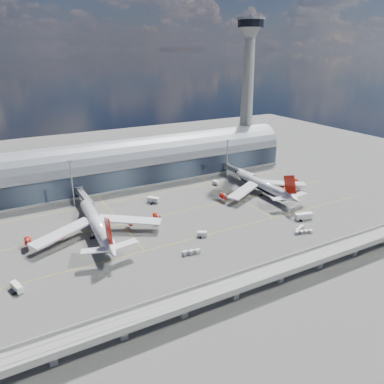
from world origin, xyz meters
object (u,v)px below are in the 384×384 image
service_truck_1 (202,234)px  cargo_train_0 (191,252)px  control_tower (247,92)px  cargo_train_1 (304,232)px  cargo_train_2 (300,229)px  floodlight_mast_left (72,182)px  service_truck_0 (17,287)px  floodlight_mast_right (227,158)px  service_truck_5 (153,200)px  airliner_right (264,186)px  airliner_left (97,225)px  service_truck_2 (304,216)px  service_truck_3 (279,190)px  service_truck_4 (216,183)px

service_truck_1 → cargo_train_0: (-11.99, -11.51, -0.33)m
control_tower → cargo_train_1: bearing=-113.4°
cargo_train_0 → cargo_train_2: 56.08m
floodlight_mast_left → service_truck_0: 78.67m
floodlight_mast_right → floodlight_mast_left: bearing=180.0°
floodlight_mast_left → service_truck_5: size_ratio=3.84×
airliner_right → airliner_left: bearing=-174.8°
floodlight_mast_left → service_truck_0: (-35.36, -69.20, -12.24)m
airliner_left → service_truck_5: airliner_left is taller
service_truck_2 → cargo_train_0: size_ratio=1.16×
airliner_right → service_truck_1: 66.18m
floodlight_mast_left → service_truck_0: bearing=-117.1°
airliner_right → service_truck_3: size_ratio=8.61×
cargo_train_0 → control_tower: bearing=-56.6°
control_tower → floodlight_mast_left: (-135.00, -28.00, -38.00)m
floodlight_mast_right → service_truck_1: size_ratio=5.45×
airliner_left → service_truck_0: 45.96m
floodlight_mast_left → service_truck_5: (39.55, -17.04, -12.00)m
floodlight_mast_right → cargo_train_2: bearing=-99.1°
service_truck_1 → cargo_train_0: size_ratio=0.58×
cargo_train_1 → service_truck_3: bearing=-46.7°
airliner_right → service_truck_3: (9.28, -3.29, -3.32)m
control_tower → cargo_train_0: size_ratio=12.69×
control_tower → floodlight_mast_left: 143.01m
service_truck_2 → service_truck_1: bearing=95.1°
airliner_left → service_truck_2: size_ratio=6.93×
cargo_train_1 → service_truck_4: bearing=-18.0°
service_truck_5 → airliner_right: bearing=-56.7°
control_tower → cargo_train_1: size_ratio=11.57×
service_truck_2 → service_truck_5: 81.08m
service_truck_0 → airliner_left: bearing=19.0°
service_truck_4 → cargo_train_2: size_ratio=0.69×
floodlight_mast_left → service_truck_4: floodlight_mast_left is taller
cargo_train_1 → cargo_train_0: bearing=63.1°
service_truck_2 → cargo_train_1: size_ratio=1.06×
cargo_train_0 → cargo_train_1: cargo_train_0 is taller
cargo_train_0 → service_truck_0: bearing=71.6°
cargo_train_0 → cargo_train_1: 55.63m
service_truck_2 → cargo_train_1: service_truck_2 is taller
control_tower → service_truck_4: size_ratio=21.58×
service_truck_3 → cargo_train_0: 88.80m
control_tower → floodlight_mast_left: control_tower is taller
floodlight_mast_left → cargo_train_1: size_ratio=2.89×
airliner_left → service_truck_1: bearing=-26.0°
service_truck_0 → floodlight_mast_right: bearing=9.4°
airliner_right → service_truck_5: airliner_right is taller
service_truck_2 → service_truck_4: size_ratio=1.97×
airliner_right → cargo_train_2: (-15.34, -46.25, -4.13)m
service_truck_5 → cargo_train_0: service_truck_5 is taller
service_truck_1 → cargo_train_1: bearing=-88.3°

